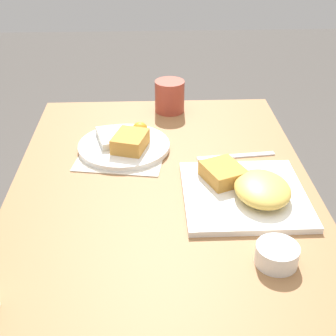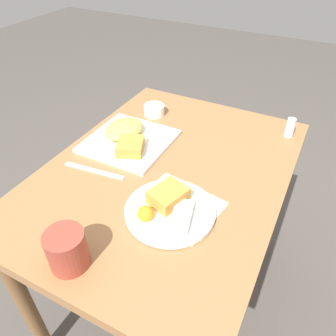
{
  "view_description": "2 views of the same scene",
  "coord_description": "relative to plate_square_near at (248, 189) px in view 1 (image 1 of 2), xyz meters",
  "views": [
    {
      "loc": [
        -0.94,
        0.03,
        1.31
      ],
      "look_at": [
        -0.02,
        -0.01,
        0.75
      ],
      "focal_mm": 50.0,
      "sensor_mm": 36.0,
      "label": 1
    },
    {
      "loc": [
        0.71,
        0.37,
        1.35
      ],
      "look_at": [
        0.01,
        0.01,
        0.72
      ],
      "focal_mm": 35.0,
      "sensor_mm": 36.0,
      "label": 2
    }
  ],
  "objects": [
    {
      "name": "sauce_ramekin",
      "position": [
        -0.22,
        -0.01,
        -0.0
      ],
      "size": [
        0.08,
        0.08,
        0.04
      ],
      "color": "white",
      "rests_on": "dining_table"
    },
    {
      "name": "plate_square_near",
      "position": [
        0.0,
        0.0,
        0.0
      ],
      "size": [
        0.28,
        0.28,
        0.06
      ],
      "color": "white",
      "rests_on": "dining_table"
    },
    {
      "name": "menu_card",
      "position": [
        0.2,
        0.29,
        -0.02
      ],
      "size": [
        0.22,
        0.25,
        0.0
      ],
      "rotation": [
        0.0,
        0.0,
        -0.17
      ],
      "color": "beige",
      "rests_on": "dining_table"
    },
    {
      "name": "butter_knife",
      "position": [
        0.19,
        -0.01,
        -0.02
      ],
      "size": [
        0.04,
        0.21,
        0.0
      ],
      "rotation": [
        0.0,
        0.0,
        1.68
      ],
      "color": "silver",
      "rests_on": "dining_table"
    },
    {
      "name": "dining_table",
      "position": [
        0.07,
        0.19,
        -0.11
      ],
      "size": [
        0.98,
        0.72,
        0.7
      ],
      "color": "olive",
      "rests_on": "ground_plane"
    },
    {
      "name": "plate_oval_far",
      "position": [
        0.24,
        0.29,
        -0.0
      ],
      "size": [
        0.25,
        0.25,
        0.05
      ],
      "color": "white",
      "rests_on": "menu_card"
    },
    {
      "name": "coffee_mug",
      "position": [
        0.48,
        0.16,
        0.03
      ],
      "size": [
        0.09,
        0.09,
        0.1
      ],
      "color": "#9E3D2D",
      "rests_on": "dining_table"
    }
  ]
}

